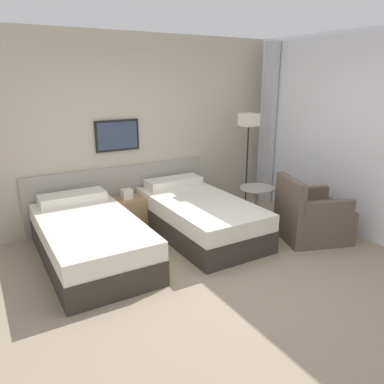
{
  "coord_description": "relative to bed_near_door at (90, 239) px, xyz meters",
  "views": [
    {
      "loc": [
        -2.13,
        -2.85,
        2.1
      ],
      "look_at": [
        0.26,
        1.19,
        0.65
      ],
      "focal_mm": 35.0,
      "sensor_mm": 36.0,
      "label": 1
    }
  ],
  "objects": [
    {
      "name": "ground_plane",
      "position": [
        1.1,
        -1.26,
        -0.26
      ],
      "size": [
        16.0,
        16.0,
        0.0
      ],
      "primitive_type": "plane",
      "color": "gray"
    },
    {
      "name": "wall_headboard",
      "position": [
        1.08,
        1.04,
        1.04
      ],
      "size": [
        10.0,
        0.1,
        2.7
      ],
      "color": "#B7AD99",
      "rests_on": "ground_plane"
    },
    {
      "name": "wall_window",
      "position": [
        3.39,
        -1.26,
        1.08
      ],
      "size": [
        0.21,
        4.78,
        2.7
      ],
      "color": "white",
      "rests_on": "ground_plane"
    },
    {
      "name": "bed_near_door",
      "position": [
        0.0,
        0.0,
        0.0
      ],
      "size": [
        1.06,
        1.99,
        0.63
      ],
      "color": "#332D28",
      "rests_on": "ground_plane"
    },
    {
      "name": "bed_near_window",
      "position": [
        1.51,
        0.0,
        0.0
      ],
      "size": [
        1.06,
        1.99,
        0.63
      ],
      "color": "#332D28",
      "rests_on": "ground_plane"
    },
    {
      "name": "nightstand",
      "position": [
        0.76,
        0.74,
        -0.04
      ],
      "size": [
        0.48,
        0.39,
        0.57
      ],
      "color": "#9E7A51",
      "rests_on": "ground_plane"
    },
    {
      "name": "floor_lamp",
      "position": [
        2.71,
        0.48,
        1.05
      ],
      "size": [
        0.25,
        0.25,
        1.57
      ],
      "color": "black",
      "rests_on": "ground_plane"
    },
    {
      "name": "side_table",
      "position": [
        2.33,
        -0.23,
        0.17
      ],
      "size": [
        0.48,
        0.48,
        0.61
      ],
      "color": "gray",
      "rests_on": "ground_plane"
    },
    {
      "name": "armchair",
      "position": [
        2.73,
        -0.9,
        0.02
      ],
      "size": [
        1.02,
        0.96,
        0.86
      ],
      "rotation": [
        0.0,
        0.0,
        1.22
      ],
      "color": "brown",
      "rests_on": "ground_plane"
    }
  ]
}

